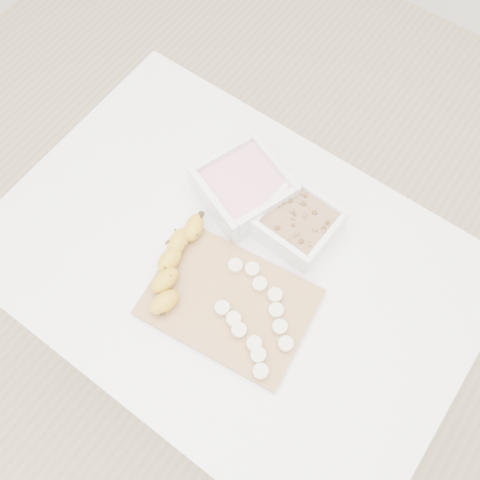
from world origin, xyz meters
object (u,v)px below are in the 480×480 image
Objects in this scene: bowl_yogurt at (244,187)px; bowl_granola at (299,224)px; table at (232,278)px; cutting_board at (229,302)px; banana at (175,265)px.

bowl_granola is (0.14, -0.00, -0.01)m from bowl_yogurt.
cutting_board is (0.05, -0.07, 0.10)m from table.
table is at bearing -116.65° from bowl_granola.
bowl_granola is at bearing 49.16° from banana.
banana is (-0.15, -0.22, -0.00)m from bowl_granola.
bowl_yogurt is 0.14m from bowl_granola.
bowl_yogurt is 0.99× the size of banana.
table is 4.49× the size of banana.
table is 0.17m from banana.
banana is at bearing -124.21° from bowl_granola.
bowl_yogurt reaches higher than table.
banana is at bearing -134.60° from table.
bowl_granola is at bearing -0.60° from bowl_yogurt.
bowl_granola is 0.48× the size of cutting_board.
table is 0.14m from cutting_board.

